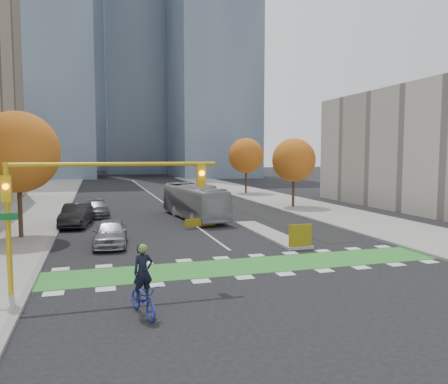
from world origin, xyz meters
TOP-DOWN VIEW (x-y plane):
  - ground at (0.00, 0.00)m, footprint 300.00×300.00m
  - sidewalk_west at (-13.50, 20.00)m, footprint 7.00×120.00m
  - sidewalk_east at (13.50, 20.00)m, footprint 7.00×120.00m
  - curb_west at (-10.00, 20.00)m, footprint 0.30×120.00m
  - curb_east at (10.00, 20.00)m, footprint 0.30×120.00m
  - bike_crossing at (0.00, 1.50)m, footprint 20.00×3.00m
  - centre_line at (0.00, 40.00)m, footprint 0.15×70.00m
  - bike_lane_paint at (7.50, 30.00)m, footprint 2.50×50.00m
  - median_island at (4.00, 9.00)m, footprint 1.60×10.00m
  - hazard_board at (4.00, 4.20)m, footprint 1.40×0.12m
  - tower_nw at (-18.00, 90.00)m, footprint 22.00×22.00m
  - tower_nc at (6.00, 110.00)m, footprint 20.00×20.00m
  - tower_ne at (20.00, 85.00)m, footprint 18.00×24.00m
  - tower_far at (-4.00, 140.00)m, footprint 26.00×26.00m
  - tree_west at (-12.00, 12.00)m, footprint 5.20×5.20m
  - tree_east_near at (12.00, 22.00)m, footprint 4.40×4.40m
  - tree_east_far at (12.50, 38.00)m, footprint 4.80×4.80m
  - traffic_signal_west at (-7.93, -0.51)m, footprint 8.53×0.56m
  - cyclist at (-5.82, -3.77)m, footprint 1.27×2.27m
  - bus at (0.73, 17.77)m, footprint 3.80×10.75m
  - parked_car_a at (-6.50, 8.26)m, footprint 2.31×4.86m
  - parked_car_b at (-8.77, 16.27)m, footprint 2.50×5.40m
  - parked_car_c at (-7.21, 21.27)m, footprint 2.15×4.90m

SIDE VIEW (x-z plane):
  - ground at x=0.00m, z-range 0.00..0.00m
  - centre_line at x=0.00m, z-range 0.00..0.01m
  - bike_lane_paint at x=7.50m, z-range 0.00..0.01m
  - bike_crossing at x=0.00m, z-range 0.00..0.01m
  - sidewalk_west at x=-13.50m, z-range 0.00..0.15m
  - sidewalk_east at x=13.50m, z-range 0.00..0.15m
  - curb_west at x=-10.00m, z-range -0.01..0.15m
  - curb_east at x=10.00m, z-range -0.01..0.15m
  - median_island at x=4.00m, z-range 0.00..0.16m
  - parked_car_c at x=-7.21m, z-range 0.00..1.40m
  - hazard_board at x=4.00m, z-range 0.15..1.45m
  - parked_car_a at x=-6.50m, z-range 0.00..1.60m
  - cyclist at x=-5.82m, z-range -0.41..2.07m
  - parked_car_b at x=-8.77m, z-range 0.00..1.71m
  - bus at x=0.73m, z-range 0.00..2.93m
  - traffic_signal_west at x=-7.93m, z-range 1.43..6.63m
  - tree_east_near at x=12.00m, z-range 1.33..8.40m
  - tree_east_far at x=12.50m, z-range 1.42..9.07m
  - tree_west at x=-12.00m, z-range 1.50..9.73m
  - tower_ne at x=20.00m, z-range 0.00..60.00m
  - tower_nw at x=-18.00m, z-range 0.00..70.00m
  - tower_far at x=-4.00m, z-range 0.00..80.00m
  - tower_nc at x=6.00m, z-range 0.00..90.00m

